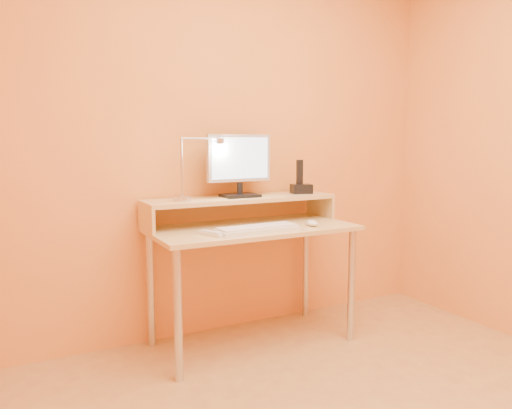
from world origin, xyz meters
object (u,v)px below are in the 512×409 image
monitor_panel (239,158)px  mouse (312,223)px  lamp_base (182,199)px  keyboard (258,230)px  phone_dock (301,189)px  remote_control (211,234)px

monitor_panel → mouse: size_ratio=3.97×
mouse → monitor_panel: bearing=146.8°
mouse → lamp_base: bearing=169.5°
monitor_panel → keyboard: 0.51m
monitor_panel → keyboard: (-0.04, -0.32, -0.39)m
keyboard → lamp_base: bearing=137.8°
phone_dock → remote_control: phone_dock is taller
keyboard → remote_control: (-0.28, 0.01, -0.00)m
phone_dock → remote_control: 0.84m
monitor_panel → keyboard: size_ratio=0.88×
phone_dock → mouse: (-0.12, -0.30, -0.17)m
phone_dock → keyboard: 0.61m
monitor_panel → phone_dock: bearing=-3.5°
mouse → phone_dock: bearing=79.2°
remote_control → keyboard: bearing=-23.2°
keyboard → remote_control: keyboard is taller
monitor_panel → lamp_base: size_ratio=4.20×
lamp_base → phone_dock: bearing=2.1°
lamp_base → remote_control: lamp_base is taller
monitor_panel → remote_control: monitor_panel is taller
mouse → remote_control: 0.65m
lamp_base → remote_control: bearing=-76.9°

